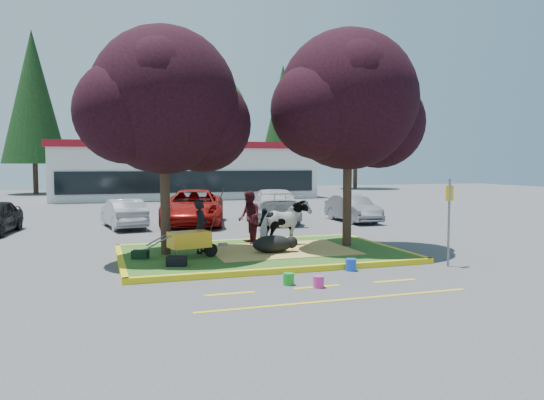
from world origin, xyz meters
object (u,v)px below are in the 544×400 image
object	(u,v)px
sign_post	(449,213)
bucket_pink	(319,282)
handler	(201,226)
bucket_blue	(351,265)
wheelbarrow	(190,240)
cow	(285,223)
car_silver	(123,213)
calf	(272,244)
bucket_green	(289,279)

from	to	relation	value
sign_post	bucket_pink	bearing A→B (deg)	174.43
sign_post	handler	bearing A→B (deg)	130.52
handler	bucket_blue	size ratio (longest dim) A/B	5.02
bucket_pink	sign_post	bearing A→B (deg)	15.37
wheelbarrow	bucket_pink	xyz separation A→B (m)	(2.26, -3.76, -0.53)
wheelbarrow	sign_post	bearing A→B (deg)	-33.63
cow	car_silver	bearing A→B (deg)	7.34
bucket_blue	sign_post	bearing A→B (deg)	-5.96
sign_post	cow	bearing A→B (deg)	111.29
bucket_blue	wheelbarrow	bearing A→B (deg)	148.87
sign_post	car_silver	distance (m)	14.00
calf	bucket_blue	size ratio (longest dim) A/B	3.84
handler	sign_post	xyz separation A→B (m)	(6.10, -3.32, 0.51)
bucket_green	bucket_pink	size ratio (longest dim) A/B	1.04
sign_post	bucket_pink	xyz separation A→B (m)	(-4.29, -1.18, -1.31)
bucket_blue	car_silver	xyz separation A→B (m)	(-5.17, 11.22, 0.47)
cow	wheelbarrow	size ratio (longest dim) A/B	0.89
calf	handler	bearing A→B (deg)	167.56
sign_post	car_silver	size ratio (longest dim) A/B	0.62
car_silver	cow	bearing A→B (deg)	111.36
calf	bucket_pink	xyz separation A→B (m)	(-0.18, -3.86, -0.28)
wheelbarrow	bucket_green	bearing A→B (deg)	-74.66
calf	bucket_blue	world-z (taller)	calf
cow	wheelbarrow	world-z (taller)	cow
handler	car_silver	bearing A→B (deg)	41.54
bucket_green	bucket_pink	world-z (taller)	bucket_green
sign_post	bucket_green	world-z (taller)	sign_post
calf	wheelbarrow	xyz separation A→B (m)	(-2.44, -0.10, 0.25)
bucket_green	car_silver	distance (m)	12.62
calf	bucket_pink	bearing A→B (deg)	-87.51
cow	car_silver	distance (m)	9.05
wheelbarrow	calf	bearing A→B (deg)	-9.70
bucket_pink	bucket_blue	bearing A→B (deg)	43.74
bucket_green	bucket_blue	world-z (taller)	bucket_blue
cow	wheelbarrow	xyz separation A→B (m)	(-3.18, -1.13, -0.22)
sign_post	bucket_pink	world-z (taller)	sign_post
sign_post	calf	bearing A→B (deg)	125.90
handler	wheelbarrow	distance (m)	0.91
cow	bucket_pink	world-z (taller)	cow
car_silver	wheelbarrow	bearing A→B (deg)	89.83
car_silver	sign_post	bearing A→B (deg)	115.60
handler	wheelbarrow	xyz separation A→B (m)	(-0.45, -0.74, -0.28)
bucket_pink	bucket_blue	size ratio (longest dim) A/B	0.84
handler	bucket_green	xyz separation A→B (m)	(1.27, -4.03, -0.80)
bucket_pink	car_silver	world-z (taller)	car_silver
bucket_blue	bucket_green	bearing A→B (deg)	-154.21
calf	handler	xyz separation A→B (m)	(-2.00, 0.63, 0.52)
bucket_green	bucket_pink	bearing A→B (deg)	-40.28
bucket_pink	car_silver	distance (m)	13.21
handler	bucket_blue	bearing A→B (deg)	-103.19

